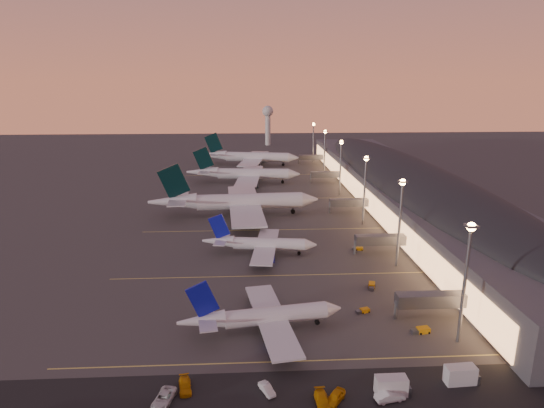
# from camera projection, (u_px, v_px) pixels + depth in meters

# --- Properties ---
(ground) EXTENTS (700.00, 700.00, 0.00)m
(ground) POSITION_uv_depth(u_px,v_px,m) (273.00, 268.00, 130.71)
(ground) COLOR #3C3A38
(airliner_narrow_south) EXTENTS (35.87, 32.37, 12.82)m
(airliner_narrow_south) POSITION_uv_depth(u_px,v_px,m) (262.00, 317.00, 97.37)
(airliner_narrow_south) COLOR silver
(airliner_narrow_south) RESTS_ON ground
(airliner_narrow_north) EXTENTS (35.84, 32.24, 12.79)m
(airliner_narrow_north) POSITION_uv_depth(u_px,v_px,m) (259.00, 244.00, 140.95)
(airliner_narrow_north) COLOR silver
(airliner_narrow_north) RESTS_ON ground
(airliner_wide_near) EXTENTS (67.62, 61.67, 21.64)m
(airliner_wide_near) POSITION_uv_depth(u_px,v_px,m) (235.00, 202.00, 180.75)
(airliner_wide_near) COLOR silver
(airliner_wide_near) RESTS_ON ground
(airliner_wide_mid) EXTENTS (59.89, 54.79, 19.15)m
(airliner_wide_mid) POSITION_uv_depth(u_px,v_px,m) (243.00, 174.00, 238.62)
(airliner_wide_mid) COLOR silver
(airliner_wide_mid) RESTS_ON ground
(airliner_wide_far) EXTENTS (64.21, 59.20, 20.59)m
(airliner_wide_far) POSITION_uv_depth(u_px,v_px,m) (248.00, 157.00, 289.26)
(airliner_wide_far) COLOR silver
(airliner_wide_far) RESTS_ON ground
(terminal_building) EXTENTS (56.35, 255.00, 17.46)m
(terminal_building) POSITION_uv_depth(u_px,v_px,m) (403.00, 182.00, 201.42)
(terminal_building) COLOR #4A4A4F
(terminal_building) RESTS_ON ground
(light_masts) EXTENTS (2.20, 217.20, 25.90)m
(light_masts) POSITION_uv_depth(u_px,v_px,m) (350.00, 166.00, 190.60)
(light_masts) COLOR slate
(light_masts) RESTS_ON ground
(radar_tower) EXTENTS (9.00, 9.00, 32.50)m
(radar_tower) POSITION_uv_depth(u_px,v_px,m) (268.00, 119.00, 376.04)
(radar_tower) COLOR silver
(radar_tower) RESTS_ON ground
(service_lane) EXTENTS (260.00, 16.00, 0.01)m
(service_lane) POSITION_uv_depth(u_px,v_px,m) (292.00, 400.00, 76.75)
(service_lane) COLOR black
(service_lane) RESTS_ON ground
(lane_markings) EXTENTS (90.00, 180.36, 0.00)m
(lane_markings) POSITION_uv_depth(u_px,v_px,m) (267.00, 226.00, 169.26)
(lane_markings) COLOR #D8C659
(lane_markings) RESTS_ON ground
(baggage_tug_a) EXTENTS (4.15, 2.14, 1.18)m
(baggage_tug_a) POSITION_uv_depth(u_px,v_px,m) (421.00, 330.00, 97.22)
(baggage_tug_a) COLOR orange
(baggage_tug_a) RESTS_ON ground
(baggage_tug_b) EXTENTS (3.47, 2.20, 0.97)m
(baggage_tug_b) POSITION_uv_depth(u_px,v_px,m) (363.00, 311.00, 105.74)
(baggage_tug_b) COLOR orange
(baggage_tug_b) RESTS_ON ground
(baggage_tug_c) EXTENTS (3.61, 2.07, 1.01)m
(baggage_tug_c) POSITION_uv_depth(u_px,v_px,m) (358.00, 248.00, 144.95)
(baggage_tug_c) COLOR orange
(baggage_tug_c) RESTS_ON ground
(catering_truck_a) EXTENTS (5.95, 2.38, 3.34)m
(catering_truck_a) POSITION_uv_depth(u_px,v_px,m) (393.00, 386.00, 77.88)
(catering_truck_a) COLOR silver
(catering_truck_a) RESTS_ON ground
(catering_truck_b) EXTENTS (6.05, 2.66, 3.33)m
(catering_truck_b) POSITION_uv_depth(u_px,v_px,m) (462.00, 375.00, 80.81)
(catering_truck_b) COLOR silver
(catering_truck_b) RESTS_ON ground
(baggage_tug_d) EXTENTS (2.64, 4.16, 1.16)m
(baggage_tug_d) POSITION_uv_depth(u_px,v_px,m) (372.00, 286.00, 118.33)
(baggage_tug_d) COLOR orange
(baggage_tug_d) RESTS_ON ground
(service_van_a) EXTENTS (4.00, 6.42, 1.66)m
(service_van_a) POSITION_uv_depth(u_px,v_px,m) (164.00, 398.00, 76.01)
(service_van_a) COLOR silver
(service_van_a) RESTS_ON ground
(service_van_b) EXTENTS (3.04, 5.48, 1.50)m
(service_van_b) POSITION_uv_depth(u_px,v_px,m) (185.00, 386.00, 79.25)
(service_van_b) COLOR orange
(service_van_b) RESTS_ON ground
(service_van_c) EXTENTS (3.14, 4.45, 1.39)m
(service_van_c) POSITION_uv_depth(u_px,v_px,m) (267.00, 389.00, 78.53)
(service_van_c) COLOR silver
(service_van_c) RESTS_ON ground
(service_van_d) EXTENTS (4.70, 5.37, 1.75)m
(service_van_d) POSITION_uv_depth(u_px,v_px,m) (335.00, 397.00, 76.14)
(service_van_d) COLOR orange
(service_van_d) RESTS_ON ground
(service_van_e) EXTENTS (5.41, 2.83, 1.70)m
(service_van_e) POSITION_uv_depth(u_px,v_px,m) (390.00, 396.00, 76.45)
(service_van_e) COLOR silver
(service_van_e) RESTS_ON ground
(service_van_f) EXTENTS (2.39, 5.50, 1.58)m
(service_van_f) POSITION_uv_depth(u_px,v_px,m) (322.00, 400.00, 75.54)
(service_van_f) COLOR orange
(service_van_f) RESTS_ON ground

